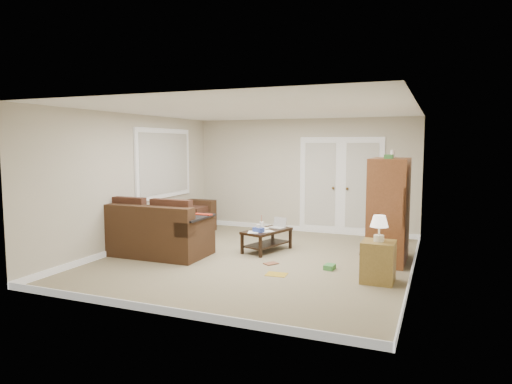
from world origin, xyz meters
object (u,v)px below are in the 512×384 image
at_px(sectional_sofa, 162,227).
at_px(tv_armoire, 389,210).
at_px(coffee_table, 267,239).
at_px(side_cabinet, 378,258).

xyz_separation_m(sectional_sofa, tv_armoire, (4.17, 0.35, 0.51)).
bearing_deg(coffee_table, tv_armoire, 19.00).
height_order(sectional_sofa, tv_armoire, tv_armoire).
bearing_deg(coffee_table, side_cabinet, -12.02).
bearing_deg(side_cabinet, tv_armoire, 90.61).
bearing_deg(side_cabinet, sectional_sofa, 168.51).
bearing_deg(side_cabinet, coffee_table, 151.46).
distance_m(tv_armoire, side_cabinet, 1.35).
bearing_deg(sectional_sofa, coffee_table, 7.40).
distance_m(sectional_sofa, coffee_table, 2.09).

